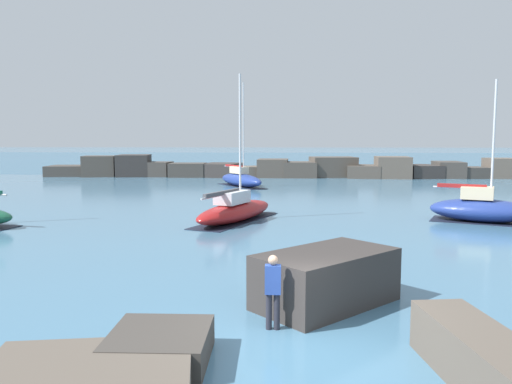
# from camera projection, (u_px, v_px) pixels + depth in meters

# --- Properties ---
(ground_plane) EXTENTS (600.00, 600.00, 0.00)m
(ground_plane) POSITION_uv_depth(u_px,v_px,m) (307.00, 349.00, 10.24)
(ground_plane) COLOR teal
(open_sea_beyond) EXTENTS (400.00, 116.00, 0.01)m
(open_sea_beyond) POSITION_uv_depth(u_px,v_px,m) (288.00, 159.00, 118.47)
(open_sea_beyond) COLOR #386684
(open_sea_beyond) RESTS_ON ground
(breakwater_jetty) EXTENTS (59.69, 6.83, 2.55)m
(breakwater_jetty) POSITION_uv_depth(u_px,v_px,m) (295.00, 169.00, 58.72)
(breakwater_jetty) COLOR #423D38
(breakwater_jetty) RESTS_ON ground
(foreground_rocks) EXTENTS (9.39, 8.67, 1.41)m
(foreground_rocks) POSITION_uv_depth(u_px,v_px,m) (295.00, 316.00, 10.66)
(foreground_rocks) COLOR brown
(foreground_rocks) RESTS_ON ground
(sailboat_moored_0) EXTENTS (5.74, 4.20, 7.39)m
(sailboat_moored_0) POSITION_uv_depth(u_px,v_px,m) (482.00, 209.00, 26.25)
(sailboat_moored_0) COLOR navy
(sailboat_moored_0) RESTS_ON ground
(sailboat_moored_1) EXTENTS (5.38, 7.37, 9.51)m
(sailboat_moored_1) POSITION_uv_depth(u_px,v_px,m) (241.00, 179.00, 46.56)
(sailboat_moored_1) COLOR navy
(sailboat_moored_1) RESTS_ON ground
(sailboat_moored_2) EXTENTS (4.56, 7.51, 7.79)m
(sailboat_moored_2) POSITION_uv_depth(u_px,v_px,m) (235.00, 210.00, 26.54)
(sailboat_moored_2) COLOR maroon
(sailboat_moored_2) RESTS_ON ground
(mooring_buoy_orange_near) EXTENTS (0.66, 0.66, 0.86)m
(mooring_buoy_orange_near) POSITION_uv_depth(u_px,v_px,m) (476.00, 201.00, 32.83)
(mooring_buoy_orange_near) COLOR yellow
(mooring_buoy_orange_near) RESTS_ON ground
(person_on_rocks) EXTENTS (0.36, 0.23, 1.72)m
(person_on_rocks) POSITION_uv_depth(u_px,v_px,m) (273.00, 288.00, 11.22)
(person_on_rocks) COLOR #282833
(person_on_rocks) RESTS_ON ground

